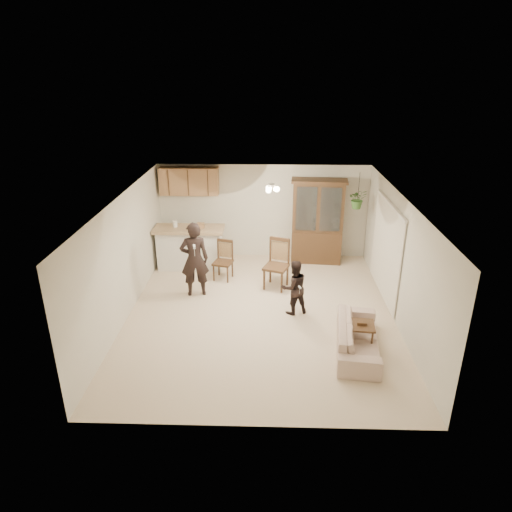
{
  "coord_description": "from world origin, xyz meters",
  "views": [
    {
      "loc": [
        0.16,
        -8.38,
        4.81
      ],
      "look_at": [
        -0.11,
        0.4,
        1.15
      ],
      "focal_mm": 32.0,
      "sensor_mm": 36.0,
      "label": 1
    }
  ],
  "objects_px": {
    "child": "(294,284)",
    "chair_bar": "(223,269)",
    "adult": "(194,258)",
    "china_hutch": "(317,222)",
    "sofa": "(358,332)",
    "side_table": "(360,336)",
    "chair_hutch_right": "(321,251)",
    "chair_hutch_left": "(276,274)"
  },
  "relations": [
    {
      "from": "child",
      "to": "chair_hutch_right",
      "type": "xyz_separation_m",
      "value": [
        0.85,
        2.83,
        -0.41
      ]
    },
    {
      "from": "child",
      "to": "chair_hutch_left",
      "type": "xyz_separation_m",
      "value": [
        -0.36,
        1.18,
        -0.34
      ]
    },
    {
      "from": "side_table",
      "to": "chair_bar",
      "type": "xyz_separation_m",
      "value": [
        -2.8,
        2.9,
        0.01
      ]
    },
    {
      "from": "adult",
      "to": "chair_hutch_right",
      "type": "bearing_deg",
      "value": -157.37
    },
    {
      "from": "china_hutch",
      "to": "chair_hutch_right",
      "type": "bearing_deg",
      "value": 14.69
    },
    {
      "from": "china_hutch",
      "to": "side_table",
      "type": "xyz_separation_m",
      "value": [
        0.44,
        -4.1,
        -0.82
      ]
    },
    {
      "from": "adult",
      "to": "chair_hutch_right",
      "type": "relative_size",
      "value": 1.93
    },
    {
      "from": "china_hutch",
      "to": "chair_bar",
      "type": "bearing_deg",
      "value": -148.25
    },
    {
      "from": "side_table",
      "to": "chair_hutch_right",
      "type": "xyz_separation_m",
      "value": [
        -0.31,
        4.12,
        -0.0
      ]
    },
    {
      "from": "adult",
      "to": "side_table",
      "type": "bearing_deg",
      "value": 136.7
    },
    {
      "from": "child",
      "to": "chair_bar",
      "type": "height_order",
      "value": "child"
    },
    {
      "from": "child",
      "to": "adult",
      "type": "bearing_deg",
      "value": -40.27
    },
    {
      "from": "child",
      "to": "chair_bar",
      "type": "distance_m",
      "value": 2.33
    },
    {
      "from": "side_table",
      "to": "chair_hutch_right",
      "type": "relative_size",
      "value": 0.61
    },
    {
      "from": "sofa",
      "to": "chair_hutch_left",
      "type": "relative_size",
      "value": 1.6
    },
    {
      "from": "child",
      "to": "side_table",
      "type": "bearing_deg",
      "value": 111.47
    },
    {
      "from": "sofa",
      "to": "side_table",
      "type": "relative_size",
      "value": 3.32
    },
    {
      "from": "sofa",
      "to": "chair_hutch_right",
      "type": "bearing_deg",
      "value": 11.08
    },
    {
      "from": "adult",
      "to": "china_hutch",
      "type": "xyz_separation_m",
      "value": [
        2.9,
        2.03,
        0.19
      ]
    },
    {
      "from": "china_hutch",
      "to": "chair_hutch_left",
      "type": "bearing_deg",
      "value": -118.71
    },
    {
      "from": "child",
      "to": "chair_bar",
      "type": "bearing_deg",
      "value": -65.04
    },
    {
      "from": "china_hutch",
      "to": "chair_hutch_right",
      "type": "xyz_separation_m",
      "value": [
        0.13,
        0.02,
        -0.83
      ]
    },
    {
      "from": "chair_bar",
      "to": "chair_hutch_left",
      "type": "relative_size",
      "value": 0.82
    },
    {
      "from": "child",
      "to": "chair_hutch_right",
      "type": "distance_m",
      "value": 2.99
    },
    {
      "from": "adult",
      "to": "china_hutch",
      "type": "relative_size",
      "value": 0.82
    },
    {
      "from": "china_hutch",
      "to": "side_table",
      "type": "relative_size",
      "value": 3.91
    },
    {
      "from": "adult",
      "to": "chair_hutch_left",
      "type": "distance_m",
      "value": 1.95
    },
    {
      "from": "adult",
      "to": "side_table",
      "type": "height_order",
      "value": "adult"
    },
    {
      "from": "sofa",
      "to": "chair_hutch_right",
      "type": "relative_size",
      "value": 2.01
    },
    {
      "from": "child",
      "to": "side_table",
      "type": "height_order",
      "value": "child"
    },
    {
      "from": "china_hutch",
      "to": "sofa",
      "type": "bearing_deg",
      "value": -79.81
    },
    {
      "from": "china_hutch",
      "to": "chair_bar",
      "type": "xyz_separation_m",
      "value": [
        -2.36,
        -1.2,
        -0.82
      ]
    },
    {
      "from": "chair_hutch_left",
      "to": "chair_hutch_right",
      "type": "distance_m",
      "value": 2.05
    },
    {
      "from": "china_hutch",
      "to": "chair_bar",
      "type": "height_order",
      "value": "china_hutch"
    },
    {
      "from": "child",
      "to": "chair_bar",
      "type": "relative_size",
      "value": 1.4
    },
    {
      "from": "adult",
      "to": "chair_hutch_left",
      "type": "bearing_deg",
      "value": -178.96
    },
    {
      "from": "child",
      "to": "side_table",
      "type": "xyz_separation_m",
      "value": [
        1.16,
        -1.29,
        -0.41
      ]
    },
    {
      "from": "child",
      "to": "sofa",
      "type": "bearing_deg",
      "value": 109.14
    },
    {
      "from": "sofa",
      "to": "chair_bar",
      "type": "relative_size",
      "value": 1.94
    },
    {
      "from": "child",
      "to": "chair_bar",
      "type": "xyz_separation_m",
      "value": [
        -1.64,
        1.61,
        -0.4
      ]
    },
    {
      "from": "child",
      "to": "china_hutch",
      "type": "bearing_deg",
      "value": -124.88
    },
    {
      "from": "sofa",
      "to": "china_hutch",
      "type": "bearing_deg",
      "value": 12.94
    }
  ]
}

